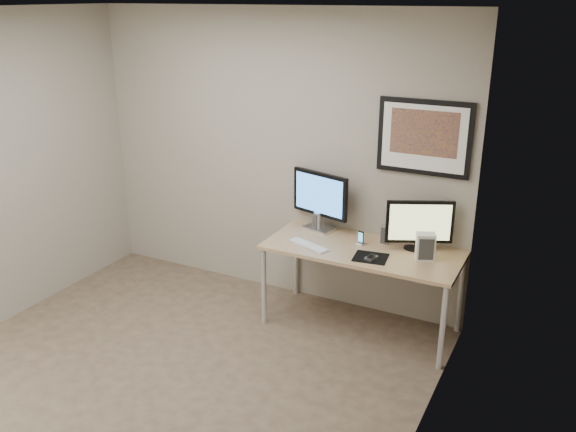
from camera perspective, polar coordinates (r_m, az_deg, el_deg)
name	(u,v)px	position (r m, az deg, el deg)	size (l,w,h in m)	color
floor	(168,379)	(4.76, -11.13, -14.70)	(3.60, 3.60, 0.00)	#4D3D30
room	(192,150)	(4.41, -9.01, 6.15)	(3.60, 3.60, 3.60)	white
desk	(362,256)	(5.05, 6.99, -3.70)	(1.60, 0.70, 0.73)	#986749
framed_art	(424,137)	(4.96, 12.62, 7.19)	(0.75, 0.04, 0.60)	black
monitor_large	(320,198)	(5.29, 3.01, 1.66)	(0.56, 0.25, 0.52)	silver
monitor_tv	(419,224)	(4.97, 12.20, -0.76)	(0.50, 0.25, 0.42)	black
speaker_left	(318,221)	(5.33, 2.78, -0.51)	(0.07, 0.07, 0.17)	silver
speaker_right	(385,234)	(5.10, 9.07, -1.72)	(0.07, 0.07, 0.17)	silver
phone_dock	(361,238)	(5.07, 6.82, -2.05)	(0.06, 0.06, 0.12)	black
keyboard	(309,245)	(5.03, 1.94, -2.74)	(0.39, 0.10, 0.01)	silver
mousepad	(371,257)	(4.85, 7.74, -3.87)	(0.26, 0.23, 0.00)	black
mouse	(371,257)	(4.82, 7.80, -3.81)	(0.06, 0.10, 0.04)	black
fan_unit	(425,247)	(4.85, 12.73, -2.83)	(0.14, 0.10, 0.22)	silver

